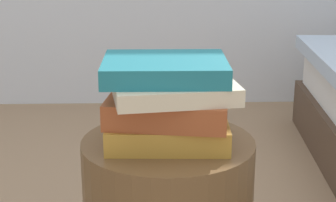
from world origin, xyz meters
name	(u,v)px	position (x,y,z in m)	size (l,w,h in m)	color
book_ochre	(167,129)	(0.00, 0.01, 0.55)	(0.25, 0.21, 0.05)	#B7842D
book_rust	(168,108)	(0.00, -0.01, 0.61)	(0.25, 0.18, 0.05)	#994723
book_cream	(173,88)	(0.01, -0.01, 0.65)	(0.25, 0.21, 0.04)	beige
book_teal	(165,69)	(-0.01, 0.00, 0.69)	(0.25, 0.20, 0.04)	#1E727F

